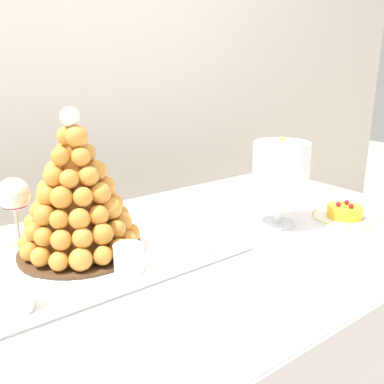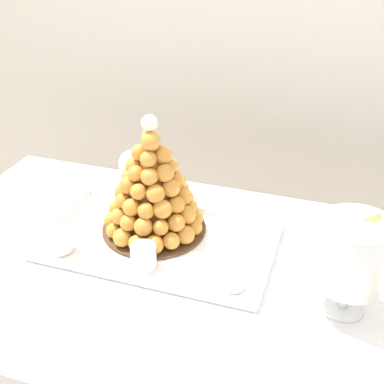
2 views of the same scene
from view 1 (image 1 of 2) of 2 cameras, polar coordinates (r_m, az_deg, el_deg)
backdrop_wall at (r=1.77m, az=-21.93°, el=17.03°), size 4.80×0.10×2.50m
buffet_table at (r=1.03m, az=-2.55°, el=-13.48°), size 1.53×0.81×0.80m
serving_tray at (r=0.96m, az=-11.81°, el=-8.48°), size 0.58×0.34×0.02m
croquembouche at (r=0.95m, az=-15.30°, el=-0.86°), size 0.27×0.27×0.32m
dessert_cup_left at (r=0.80m, az=-22.79°, el=-13.14°), size 0.06×0.06×0.05m
dessert_cup_mid_left at (r=0.86m, az=-8.54°, el=-9.09°), size 0.06×0.06×0.06m
dessert_cup_centre at (r=0.98m, az=2.84°, el=-5.88°), size 0.05×0.05×0.06m
macaron_goblet at (r=1.11m, az=11.90°, el=2.81°), size 0.15×0.15×0.24m
fruit_tart_plate at (r=1.24m, az=19.92°, el=-2.88°), size 0.18×0.18×0.05m
wine_glass at (r=1.01m, az=-22.99°, el=-0.64°), size 0.07×0.07×0.17m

